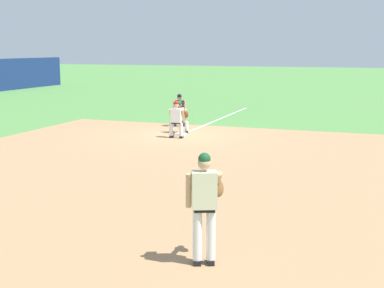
{
  "coord_description": "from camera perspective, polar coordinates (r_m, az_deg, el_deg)",
  "views": [
    {
      "loc": [
        -19.82,
        -7.78,
        3.49
      ],
      "look_at": [
        -8.42,
        -3.58,
        1.3
      ],
      "focal_mm": 50.0,
      "sensor_mm": 36.0,
      "label": 1
    }
  ],
  "objects": [
    {
      "name": "ground_plane",
      "position": [
        21.58,
        -1.22,
        0.92
      ],
      "size": [
        160.0,
        160.0,
        0.0
      ],
      "primitive_type": "plane",
      "color": "#518942"
    },
    {
      "name": "infield_dirt_patch",
      "position": [
        15.17,
        -0.5,
        -3.05
      ],
      "size": [
        18.0,
        18.0,
        0.01
      ],
      "primitive_type": "cube",
      "color": "#A87F56",
      "rests_on": "ground"
    },
    {
      "name": "foul_line_stripe",
      "position": [
        26.52,
        2.95,
        2.68
      ],
      "size": [
        10.57,
        0.1,
        0.0
      ],
      "primitive_type": "cube",
      "color": "white",
      "rests_on": "ground"
    },
    {
      "name": "first_base_bag",
      "position": [
        21.57,
        -1.22,
        1.04
      ],
      "size": [
        0.38,
        0.38,
        0.09
      ],
      "primitive_type": "cube",
      "color": "white",
      "rests_on": "ground"
    },
    {
      "name": "baseball",
      "position": [
        14.53,
        -0.29,
        -3.52
      ],
      "size": [
        0.07,
        0.07,
        0.07
      ],
      "primitive_type": "sphere",
      "color": "white",
      "rests_on": "ground"
    },
    {
      "name": "pitcher",
      "position": [
        8.63,
        1.41,
        -6.14
      ],
      "size": [
        0.82,
        0.6,
        1.86
      ],
      "color": "black",
      "rests_on": "ground"
    },
    {
      "name": "first_baseman",
      "position": [
        22.07,
        -1.3,
        3.05
      ],
      "size": [
        0.84,
        0.97,
        1.34
      ],
      "color": "black",
      "rests_on": "ground"
    },
    {
      "name": "baserunner",
      "position": [
        20.85,
        -1.69,
        2.79
      ],
      "size": [
        0.48,
        0.62,
        1.46
      ],
      "color": "black",
      "rests_on": "ground"
    },
    {
      "name": "umpire",
      "position": [
        24.02,
        -1.35,
        3.78
      ],
      "size": [
        0.59,
        0.67,
        1.46
      ],
      "color": "black",
      "rests_on": "ground"
    }
  ]
}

